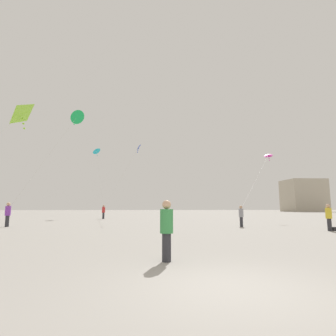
% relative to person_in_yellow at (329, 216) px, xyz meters
% --- Properties ---
extents(ground_plane, '(300.00, 300.00, 0.00)m').
position_rel_person_in_yellow_xyz_m(ground_plane, '(-9.74, -11.75, -0.93)').
color(ground_plane, gray).
extents(person_in_yellow, '(0.37, 0.37, 1.69)m').
position_rel_person_in_yellow_xyz_m(person_in_yellow, '(0.00, 0.00, 0.00)').
color(person_in_yellow, '#2D2D33').
rests_on(person_in_yellow, ground_plane).
extents(person_in_green, '(0.36, 0.36, 1.67)m').
position_rel_person_in_yellow_xyz_m(person_in_green, '(-10.81, -9.17, -0.01)').
color(person_in_green, '#2D2D33').
rests_on(person_in_green, ground_plane).
extents(person_in_red, '(0.39, 0.39, 1.79)m').
position_rel_person_in_yellow_xyz_m(person_in_red, '(-17.38, 19.49, 0.06)').
color(person_in_red, '#2D2D33').
rests_on(person_in_red, ground_plane).
extents(person_in_grey, '(0.35, 0.35, 1.61)m').
position_rel_person_in_yellow_xyz_m(person_in_grey, '(-4.31, 4.05, -0.04)').
color(person_in_grey, '#2D2D33').
rests_on(person_in_grey, ground_plane).
extents(person_in_purple, '(0.40, 0.40, 1.85)m').
position_rel_person_in_yellow_xyz_m(person_in_purple, '(-22.25, 5.17, 0.09)').
color(person_in_purple, '#2D2D33').
rests_on(person_in_purple, ground_plane).
extents(kite_lime_delta, '(5.49, 1.84, 5.27)m').
position_rel_person_in_yellow_xyz_m(kite_lime_delta, '(-17.81, -3.30, 5.16)').
color(kite_lime_delta, '#8CD12D').
extents(kite_magenta_diamond, '(6.72, 8.93, 6.24)m').
position_rel_person_in_yellow_xyz_m(kite_magenta_diamond, '(1.70, 12.25, 6.21)').
color(kite_magenta_diamond, '#D12899').
extents(kite_emerald_diamond, '(4.96, 3.35, 9.01)m').
position_rel_person_in_yellow_xyz_m(kite_emerald_diamond, '(-18.09, 7.70, 8.73)').
color(kite_emerald_diamond, green).
extents(kite_cyan_diamond, '(2.97, 5.80, 9.12)m').
position_rel_person_in_yellow_xyz_m(kite_cyan_diamond, '(-19.59, 24.47, 8.99)').
color(kite_cyan_diamond, '#1EB2C6').
extents(kite_cobalt_delta, '(5.07, 8.33, 6.80)m').
position_rel_person_in_yellow_xyz_m(kite_cobalt_delta, '(-12.79, 11.93, 6.62)').
color(kite_cobalt_delta, blue).
extents(building_left_hall, '(12.39, 11.52, 11.29)m').
position_rel_person_in_yellow_xyz_m(building_left_hall, '(43.26, 78.50, 4.72)').
color(building_left_hall, '#B2A893').
rests_on(building_left_hall, ground_plane).
extents(handbag_beside_flyer, '(0.35, 0.26, 0.24)m').
position_rel_person_in_yellow_xyz_m(handbag_beside_flyer, '(0.35, 0.10, -0.81)').
color(handbag_beside_flyer, black).
rests_on(handbag_beside_flyer, ground_plane).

